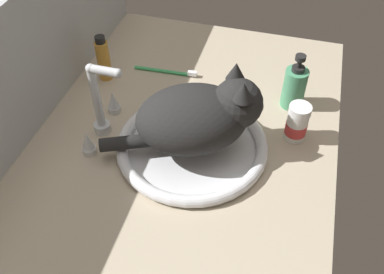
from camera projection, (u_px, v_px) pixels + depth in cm
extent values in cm
cube|color=#B7A88E|center=(186.00, 141.00, 105.92)|extent=(104.91, 72.37, 3.00)
cube|color=#B2B7BC|center=(34.00, 63.00, 101.26)|extent=(104.91, 2.40, 35.77)
torus|color=white|center=(192.00, 145.00, 101.09)|extent=(35.94, 35.94, 2.85)
cylinder|color=white|center=(192.00, 148.00, 101.89)|extent=(31.67, 31.67, 0.60)
cylinder|color=silver|center=(103.00, 127.00, 105.57)|extent=(4.00, 4.00, 2.34)
cylinder|color=silver|center=(96.00, 98.00, 98.80)|extent=(2.00, 2.00, 16.70)
sphere|color=silver|center=(90.00, 68.00, 92.85)|extent=(2.20, 2.20, 2.20)
cylinder|color=silver|center=(104.00, 71.00, 92.26)|extent=(2.00, 6.38, 2.00)
sphere|color=silver|center=(118.00, 73.00, 91.66)|extent=(2.10, 2.10, 2.10)
cylinder|color=silver|center=(90.00, 150.00, 100.70)|extent=(3.20, 3.20, 1.60)
cone|color=silver|center=(87.00, 141.00, 98.43)|extent=(2.88, 2.88, 4.76)
cylinder|color=silver|center=(115.00, 109.00, 110.98)|extent=(3.20, 3.20, 1.60)
cone|color=silver|center=(113.00, 100.00, 108.71)|extent=(2.88, 2.88, 4.76)
ellipsoid|color=black|center=(192.00, 119.00, 95.13)|extent=(27.49, 30.73, 13.91)
sphere|color=black|center=(237.00, 103.00, 93.86)|extent=(11.44, 11.44, 11.44)
cone|color=black|center=(236.00, 71.00, 91.87)|extent=(4.35, 4.35, 4.29)
cone|color=black|center=(243.00, 91.00, 87.10)|extent=(4.35, 4.35, 4.29)
ellipsoid|color=silver|center=(256.00, 105.00, 95.12)|extent=(5.79, 5.09, 3.66)
ellipsoid|color=silver|center=(231.00, 117.00, 96.54)|extent=(12.34, 10.67, 7.65)
cylinder|color=black|center=(127.00, 143.00, 97.36)|extent=(7.97, 12.63, 3.20)
cylinder|color=#4C9E70|center=(294.00, 88.00, 109.64)|extent=(5.87, 5.87, 10.89)
cylinder|color=black|center=(298.00, 69.00, 105.33)|extent=(3.23, 3.23, 1.20)
cylinder|color=black|center=(299.00, 63.00, 104.14)|extent=(1.17, 1.17, 2.15)
cylinder|color=black|center=(301.00, 58.00, 102.95)|extent=(2.64, 2.64, 1.20)
cylinder|color=white|center=(296.00, 126.00, 102.01)|extent=(5.02, 5.02, 7.82)
cylinder|color=#D13838|center=(296.00, 128.00, 102.46)|extent=(5.17, 5.17, 3.13)
cylinder|color=white|center=(300.00, 110.00, 98.45)|extent=(5.27, 5.27, 2.19)
cylinder|color=gold|center=(104.00, 61.00, 117.53)|extent=(3.65, 3.65, 11.62)
cylinder|color=black|center=(100.00, 40.00, 112.75)|extent=(2.74, 2.74, 1.80)
cylinder|color=#3FB266|center=(161.00, 71.00, 123.07)|extent=(1.69, 15.89, 1.00)
cube|color=white|center=(192.00, 73.00, 121.19)|extent=(1.31, 2.65, 1.20)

